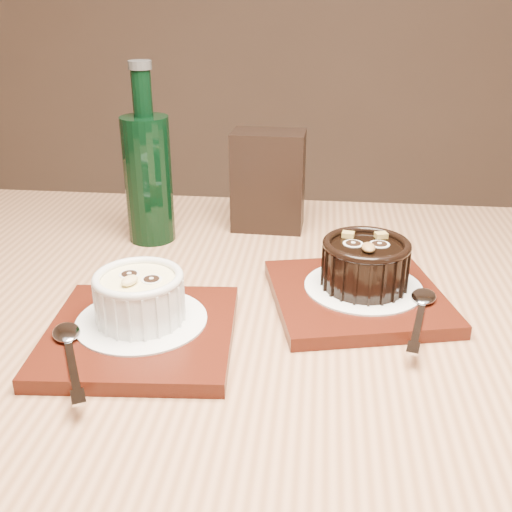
{
  "coord_description": "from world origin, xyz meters",
  "views": [
    {
      "loc": [
        -0.17,
        -0.38,
        1.07
      ],
      "look_at": [
        -0.2,
        0.19,
        0.81
      ],
      "focal_mm": 42.0,
      "sensor_mm": 36.0,
      "label": 1
    }
  ],
  "objects": [
    {
      "name": "spoon_right",
      "position": [
        -0.03,
        0.16,
        0.77
      ],
      "size": [
        0.06,
        0.14,
        0.01
      ],
      "primitive_type": null,
      "rotation": [
        0.0,
        0.0,
        -0.28
      ],
      "color": "silver",
      "rests_on": "tray_right"
    },
    {
      "name": "tray_right",
      "position": [
        -0.09,
        0.21,
        0.76
      ],
      "size": [
        0.21,
        0.21,
        0.01
      ],
      "primitive_type": "cube",
      "rotation": [
        0.0,
        0.0,
        0.18
      ],
      "color": "#47160B",
      "rests_on": "table"
    },
    {
      "name": "green_bottle",
      "position": [
        -0.36,
        0.38,
        0.84
      ],
      "size": [
        0.06,
        0.06,
        0.24
      ],
      "color": "black",
      "rests_on": "table"
    },
    {
      "name": "table",
      "position": [
        -0.21,
        0.17,
        0.66
      ],
      "size": [
        1.24,
        0.87,
        0.75
      ],
      "rotation": [
        0.0,
        0.0,
        -0.06
      ],
      "color": "#996643",
      "rests_on": "ground"
    },
    {
      "name": "tray_left",
      "position": [
        -0.31,
        0.12,
        0.76
      ],
      "size": [
        0.18,
        0.18,
        0.01
      ],
      "primitive_type": "cube",
      "rotation": [
        0.0,
        0.0,
        0.02
      ],
      "color": "#47160B",
      "rests_on": "table"
    },
    {
      "name": "doily_left",
      "position": [
        -0.31,
        0.13,
        0.77
      ],
      "size": [
        0.13,
        0.13,
        0.0
      ],
      "primitive_type": "cylinder",
      "color": "white",
      "rests_on": "tray_left"
    },
    {
      "name": "ramekin_dark",
      "position": [
        -0.08,
        0.22,
        0.8
      ],
      "size": [
        0.1,
        0.1,
        0.06
      ],
      "rotation": [
        0.0,
        0.0,
        -0.0
      ],
      "color": "black",
      "rests_on": "doily_right"
    },
    {
      "name": "doily_right",
      "position": [
        -0.08,
        0.22,
        0.77
      ],
      "size": [
        0.13,
        0.13,
        0.0
      ],
      "primitive_type": "cylinder",
      "color": "white",
      "rests_on": "tray_right"
    },
    {
      "name": "condiment_stand",
      "position": [
        -0.2,
        0.44,
        0.82
      ],
      "size": [
        0.1,
        0.07,
        0.14
      ],
      "primitive_type": "cube",
      "rotation": [
        0.0,
        0.0,
        -0.09
      ],
      "color": "black",
      "rests_on": "table"
    },
    {
      "name": "ramekin_white",
      "position": [
        -0.31,
        0.13,
        0.79
      ],
      "size": [
        0.09,
        0.09,
        0.05
      ],
      "rotation": [
        0.0,
        0.0,
        -0.39
      ],
      "color": "white",
      "rests_on": "doily_left"
    },
    {
      "name": "spoon_left",
      "position": [
        -0.36,
        0.07,
        0.77
      ],
      "size": [
        0.08,
        0.13,
        0.01
      ],
      "primitive_type": null,
      "rotation": [
        0.0,
        0.0,
        0.42
      ],
      "color": "silver",
      "rests_on": "tray_left"
    }
  ]
}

